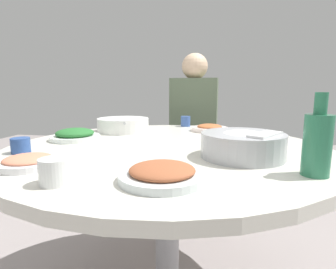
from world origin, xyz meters
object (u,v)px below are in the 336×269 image
object	(u,v)px
dish_greens	(75,135)
stool_for_diner_left	(193,184)
dish_tofu_braise	(209,128)
tea_cup_near	(21,145)
green_bottle	(317,143)
dish_eggplant	(255,135)
rice_bowl	(243,145)
diner_left	(194,114)
round_dining_table	(167,164)
dish_stirfry	(162,173)
soup_bowl	(123,125)
dish_shrimp	(28,161)
tea_cup_side	(55,171)
tea_cup_far	(186,121)

from	to	relation	value
dish_greens	stool_for_diner_left	distance (m)	1.13
dish_tofu_braise	tea_cup_near	size ratio (longest dim) A/B	3.11
green_bottle	dish_eggplant	bearing A→B (deg)	-81.17
rice_bowl	diner_left	size ratio (longest dim) A/B	0.38
round_dining_table	dish_stirfry	size ratio (longest dim) A/B	5.80
soup_bowl	round_dining_table	bearing A→B (deg)	132.59
dish_tofu_braise	dish_greens	bearing A→B (deg)	31.92
round_dining_table	dish_shrimp	distance (m)	0.54
round_dining_table	dish_eggplant	xyz separation A→B (m)	(-0.39, -0.23, 0.10)
dish_stirfry	dish_eggplant	xyz separation A→B (m)	(-0.32, -0.67, -0.00)
green_bottle	dish_greens	bearing A→B (deg)	-22.23
rice_bowl	tea_cup_side	size ratio (longest dim) A/B	3.65
dish_greens	tea_cup_far	xyz separation A→B (m)	(-0.46, -0.56, 0.01)
soup_bowl	tea_cup_side	world-z (taller)	soup_bowl
tea_cup_far	round_dining_table	bearing A→B (deg)	89.33
dish_stirfry	soup_bowl	bearing A→B (deg)	-63.95
dish_stirfry	tea_cup_near	distance (m)	0.62
soup_bowl	diner_left	size ratio (longest dim) A/B	0.39
dish_tofu_braise	dish_eggplant	size ratio (longest dim) A/B	0.91
dish_stirfry	tea_cup_far	size ratio (longest dim) A/B	3.53
tea_cup_near	tea_cup_far	size ratio (longest dim) A/B	1.05
round_dining_table	tea_cup_near	distance (m)	0.57
dish_greens	tea_cup_far	distance (m)	0.72
soup_bowl	dish_shrimp	distance (m)	0.72
tea_cup_far	diner_left	xyz separation A→B (m)	(-0.03, -0.32, 0.02)
round_dining_table	dish_tofu_braise	xyz separation A→B (m)	(-0.16, -0.44, 0.10)
dish_stirfry	green_bottle	size ratio (longest dim) A/B	1.01
soup_bowl	dish_greens	world-z (taller)	soup_bowl
rice_bowl	tea_cup_far	bearing A→B (deg)	-69.43
tea_cup_near	round_dining_table	bearing A→B (deg)	-156.33
round_dining_table	tea_cup_far	xyz separation A→B (m)	(-0.01, -0.61, 0.11)
diner_left	tea_cup_near	bearing A→B (deg)	64.66
round_dining_table	dish_shrimp	size ratio (longest dim) A/B	6.96
dish_shrimp	tea_cup_near	world-z (taller)	tea_cup_near
tea_cup_far	tea_cup_near	bearing A→B (deg)	58.18
green_bottle	tea_cup_side	bearing A→B (deg)	15.93
dish_eggplant	diner_left	xyz separation A→B (m)	(0.35, -0.70, 0.03)
tea_cup_side	green_bottle	bearing A→B (deg)	-164.07
soup_bowl	tea_cup_far	xyz separation A→B (m)	(-0.32, -0.27, -0.00)
soup_bowl	stool_for_diner_left	distance (m)	0.87
dish_greens	green_bottle	xyz separation A→B (m)	(-0.92, 0.38, 0.07)
stool_for_diner_left	diner_left	bearing A→B (deg)	75.96
round_dining_table	tea_cup_far	bearing A→B (deg)	-90.67
soup_bowl	diner_left	xyz separation A→B (m)	(-0.35, -0.59, 0.02)
dish_greens	dish_tofu_braise	bearing A→B (deg)	-148.08
round_dining_table	stool_for_diner_left	xyz separation A→B (m)	(-0.03, -0.93, -0.42)
round_dining_table	dish_stirfry	bearing A→B (deg)	98.66
dish_shrimp	tea_cup_side	world-z (taller)	tea_cup_side
tea_cup_side	diner_left	size ratio (longest dim) A/B	0.10
tea_cup_near	stool_for_diner_left	size ratio (longest dim) A/B	0.14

